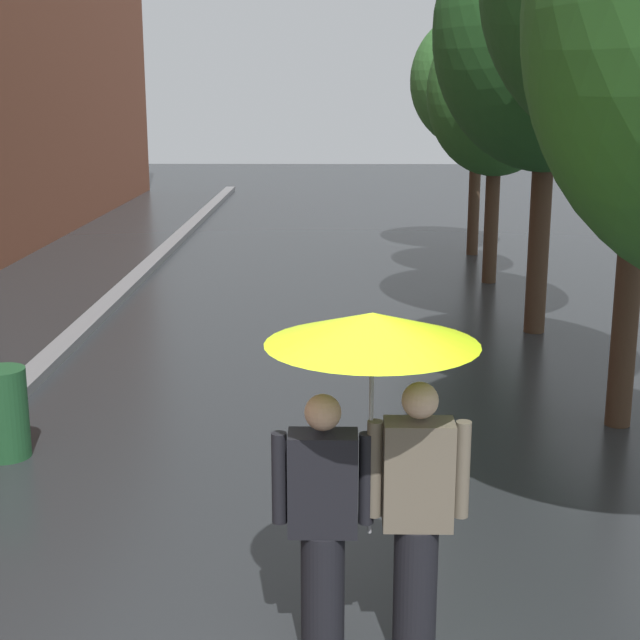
# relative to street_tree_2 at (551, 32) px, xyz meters

# --- Properties ---
(kerb_strip) EXTENTS (0.30, 36.00, 0.12)m
(kerb_strip) POSITION_rel_street_tree_2_xyz_m (-6.38, 1.47, -4.00)
(kerb_strip) COLOR slate
(kerb_strip) RESTS_ON ground
(street_tree_2) EXTENTS (3.10, 3.10, 5.93)m
(street_tree_2) POSITION_rel_street_tree_2_xyz_m (0.00, 0.00, 0.00)
(street_tree_2) COLOR #473323
(street_tree_2) RESTS_ON ground
(street_tree_3) EXTENTS (2.39, 2.39, 4.71)m
(street_tree_3) POSITION_rel_street_tree_2_xyz_m (-0.07, 3.53, -0.79)
(street_tree_3) COLOR #473323
(street_tree_3) RESTS_ON ground
(street_tree_4) EXTENTS (2.74, 2.74, 4.91)m
(street_tree_4) POSITION_rel_street_tree_2_xyz_m (0.06, 6.47, -0.56)
(street_tree_4) COLOR #473323
(street_tree_4) RESTS_ON ground
(couple_under_umbrella) EXTENTS (1.21, 1.21, 2.12)m
(couple_under_umbrella) POSITION_rel_street_tree_2_xyz_m (-2.63, -7.86, -2.61)
(couple_under_umbrella) COLOR black
(couple_under_umbrella) RESTS_ON ground
(litter_bin) EXTENTS (0.44, 0.44, 0.85)m
(litter_bin) POSITION_rel_street_tree_2_xyz_m (-5.88, -4.74, -3.64)
(litter_bin) COLOR #1E4C28
(litter_bin) RESTS_ON ground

